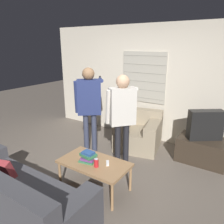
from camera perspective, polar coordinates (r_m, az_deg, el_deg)
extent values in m
plane|color=#665B51|center=(3.84, -5.18, -16.35)|extent=(16.00, 16.00, 0.00)
cube|color=beige|center=(5.01, 9.04, 7.33)|extent=(5.20, 0.06, 2.55)
cube|color=#A8A393|center=(4.98, 8.25, 8.97)|extent=(1.04, 0.02, 1.12)
cube|color=gray|center=(5.06, 7.97, 3.73)|extent=(1.02, 0.00, 0.01)
cube|color=gray|center=(5.02, 8.06, 5.80)|extent=(1.02, 0.00, 0.01)
cube|color=gray|center=(4.98, 8.15, 7.90)|extent=(1.02, 0.00, 0.01)
cube|color=gray|center=(4.96, 8.24, 10.02)|extent=(1.02, 0.00, 0.01)
cube|color=gray|center=(4.94, 8.33, 12.16)|extent=(1.02, 0.00, 0.01)
cube|color=gray|center=(4.93, 8.43, 14.32)|extent=(1.02, 0.00, 0.01)
cube|color=#424247|center=(3.22, -23.30, -20.80)|extent=(2.09, 0.82, 0.41)
cube|color=#424247|center=(2.46, -10.84, -24.37)|extent=(0.24, 0.82, 0.18)
cube|color=#9E3338|center=(3.35, -26.93, -13.56)|extent=(0.41, 0.31, 0.37)
cube|color=gray|center=(4.73, 6.88, -6.71)|extent=(1.04, 1.07, 0.42)
cube|color=gray|center=(4.92, 8.05, -1.12)|extent=(0.89, 0.38, 0.34)
cube|color=gray|center=(4.56, 10.83, -3.73)|extent=(0.43, 0.94, 0.19)
cube|color=gray|center=(4.69, 3.31, -2.82)|extent=(0.43, 0.94, 0.19)
cube|color=#9E754C|center=(3.34, -4.67, -13.17)|extent=(1.04, 0.58, 0.04)
cylinder|color=#9E754C|center=(3.89, -8.04, -12.43)|extent=(0.04, 0.04, 0.41)
cylinder|color=#9E754C|center=(3.41, 4.82, -16.91)|extent=(0.04, 0.04, 0.41)
cylinder|color=#9E754C|center=(3.59, -13.45, -15.52)|extent=(0.04, 0.04, 0.41)
cylinder|color=#9E754C|center=(3.07, 0.03, -21.33)|extent=(0.04, 0.04, 0.41)
cube|color=#33281E|center=(4.47, 22.45, -9.16)|extent=(0.86, 0.56, 0.46)
cube|color=black|center=(4.29, 23.21, -3.13)|extent=(0.61, 0.52, 0.54)
cube|color=black|center=(4.37, 22.63, -2.67)|extent=(0.43, 0.32, 0.45)
cylinder|color=#33384C|center=(4.28, -6.73, -6.06)|extent=(0.10, 0.10, 0.87)
cylinder|color=#33384C|center=(4.28, -4.67, -6.00)|extent=(0.10, 0.10, 0.87)
cube|color=navy|center=(4.04, -6.01, 3.90)|extent=(0.46, 0.43, 0.65)
sphere|color=#846042|center=(3.97, -6.21, 9.90)|extent=(0.22, 0.22, 0.22)
cylinder|color=navy|center=(4.10, -9.30, 3.81)|extent=(0.16, 0.17, 0.62)
cylinder|color=navy|center=(4.30, -2.96, 8.38)|extent=(0.45, 0.53, 0.13)
cube|color=black|center=(4.61, -3.15, 8.61)|extent=(0.05, 0.05, 0.13)
cylinder|color=black|center=(3.84, 1.49, -9.11)|extent=(0.10, 0.10, 0.83)
cylinder|color=black|center=(3.88, 3.66, -8.82)|extent=(0.10, 0.10, 0.83)
cube|color=beige|center=(3.60, 2.74, 1.49)|extent=(0.43, 0.45, 0.62)
sphere|color=tan|center=(3.51, 2.83, 7.96)|extent=(0.22, 0.22, 0.22)
cylinder|color=beige|center=(3.58, -1.05, 1.23)|extent=(0.17, 0.16, 0.60)
cylinder|color=beige|center=(3.87, 4.92, 4.20)|extent=(0.44, 0.39, 0.41)
cube|color=black|center=(4.13, 3.68, 2.56)|extent=(0.10, 0.09, 0.12)
cube|color=#33754C|center=(3.35, -6.37, -12.53)|extent=(0.25, 0.20, 0.02)
cube|color=#75387F|center=(3.33, -6.26, -12.06)|extent=(0.22, 0.17, 0.03)
cube|color=#33754C|center=(3.33, -6.09, -11.45)|extent=(0.20, 0.17, 0.03)
cube|color=#33754C|center=(3.30, -6.21, -11.05)|extent=(0.25, 0.22, 0.04)
cube|color=#284C89|center=(3.27, -6.24, -10.57)|extent=(0.17, 0.13, 0.04)
cylinder|color=red|center=(3.18, -4.15, -13.12)|extent=(0.07, 0.07, 0.12)
cylinder|color=silver|center=(3.15, -4.17, -12.13)|extent=(0.06, 0.06, 0.00)
cube|color=white|center=(3.27, -1.16, -13.19)|extent=(0.11, 0.13, 0.02)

